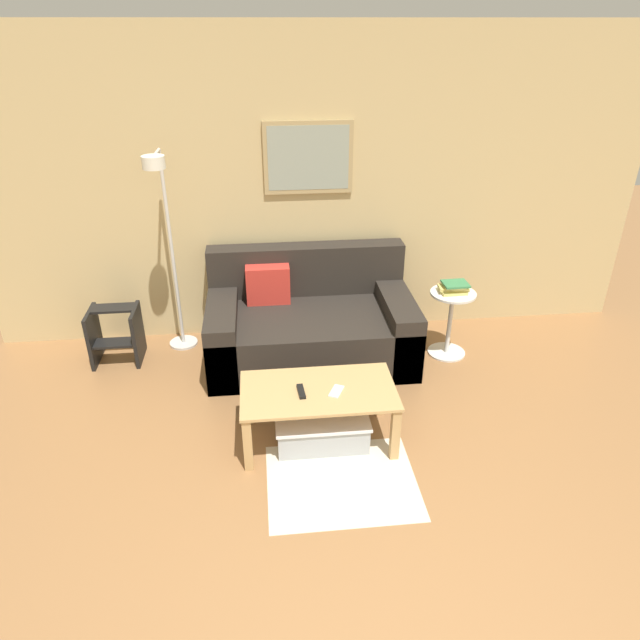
{
  "coord_description": "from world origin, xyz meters",
  "views": [
    {
      "loc": [
        -0.48,
        -1.14,
        2.54
      ],
      "look_at": [
        -0.14,
        2.03,
        0.85
      ],
      "focal_mm": 32.0,
      "sensor_mm": 36.0,
      "label": 1
    }
  ],
  "objects": [
    {
      "name": "wall_back",
      "position": [
        -0.0,
        3.53,
        1.28
      ],
      "size": [
        5.6,
        0.09,
        2.55
      ],
      "color": "tan",
      "rests_on": "ground_plane"
    },
    {
      "name": "area_rug",
      "position": [
        -0.06,
        1.48,
        0.0
      ],
      "size": [
        0.92,
        0.75,
        0.01
      ],
      "primitive_type": "cube",
      "color": "beige",
      "rests_on": "ground_plane"
    },
    {
      "name": "couch",
      "position": [
        -0.12,
        3.02,
        0.29
      ],
      "size": [
        1.66,
        0.98,
        0.86
      ],
      "color": "#28231E",
      "rests_on": "ground_plane"
    },
    {
      "name": "coffee_table",
      "position": [
        -0.16,
        1.9,
        0.34
      ],
      "size": [
        1.01,
        0.55,
        0.41
      ],
      "color": "tan",
      "rests_on": "ground_plane"
    },
    {
      "name": "storage_bin",
      "position": [
        -0.15,
        1.9,
        0.11
      ],
      "size": [
        0.62,
        0.41,
        0.21
      ],
      "color": "#9EA3A8",
      "rests_on": "ground_plane"
    },
    {
      "name": "floor_lamp",
      "position": [
        -1.21,
        3.17,
        1.06
      ],
      "size": [
        0.24,
        0.5,
        1.69
      ],
      "color": "silver",
      "rests_on": "ground_plane"
    },
    {
      "name": "side_table",
      "position": [
        1.05,
        2.91,
        0.34
      ],
      "size": [
        0.37,
        0.37,
        0.57
      ],
      "color": "silver",
      "rests_on": "ground_plane"
    },
    {
      "name": "book_stack",
      "position": [
        1.05,
        2.92,
        0.62
      ],
      "size": [
        0.25,
        0.2,
        0.09
      ],
      "color": "#D8C666",
      "rests_on": "side_table"
    },
    {
      "name": "remote_control",
      "position": [
        -0.28,
        1.88,
        0.42
      ],
      "size": [
        0.05,
        0.15,
        0.02
      ],
      "primitive_type": "cube",
      "rotation": [
        0.0,
        0.0,
        0.07
      ],
      "color": "black",
      "rests_on": "coffee_table"
    },
    {
      "name": "cell_phone",
      "position": [
        -0.05,
        1.87,
        0.41
      ],
      "size": [
        0.12,
        0.15,
        0.01
      ],
      "primitive_type": "cube",
      "rotation": [
        0.0,
        0.0,
        -0.45
      ],
      "color": "silver",
      "rests_on": "coffee_table"
    },
    {
      "name": "step_stool",
      "position": [
        -1.72,
        3.11,
        0.25
      ],
      "size": [
        0.39,
        0.35,
        0.46
      ],
      "color": "black",
      "rests_on": "ground_plane"
    }
  ]
}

